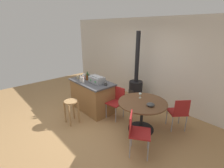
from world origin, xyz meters
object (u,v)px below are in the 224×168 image
at_px(folding_chair_far, 137,131).
at_px(bottle_2, 87,78).
at_px(wood_stove, 136,87).
at_px(folding_chair_left, 179,112).
at_px(cup_1, 84,75).
at_px(wine_glass, 140,94).
at_px(bottle_0, 83,80).
at_px(cup_0, 83,78).
at_px(dining_table, 142,108).
at_px(cup_4, 92,77).
at_px(cup_3, 78,77).
at_px(kitchen_island, 92,95).
at_px(cup_2, 105,84).
at_px(bottle_3, 81,79).
at_px(wooden_stool, 71,107).
at_px(toolbox, 97,80).
at_px(folding_chair_near, 117,100).
at_px(bottle_1, 87,76).

height_order(folding_chair_far, bottle_2, bottle_2).
bearing_deg(wood_stove, folding_chair_far, -49.32).
height_order(folding_chair_left, cup_1, cup_1).
bearing_deg(wine_glass, bottle_0, -156.04).
distance_m(cup_0, wine_glass, 1.84).
xyz_separation_m(dining_table, cup_4, (-1.91, -0.10, 0.37)).
bearing_deg(bottle_0, folding_chair_left, 27.41).
relative_size(bottle_2, cup_3, 1.69).
relative_size(dining_table, cup_3, 10.58).
bearing_deg(kitchen_island, cup_1, 170.34).
height_order(bottle_0, cup_2, bottle_0).
distance_m(bottle_3, cup_4, 0.45).
xyz_separation_m(wooden_stool, wood_stove, (0.32, 2.18, 0.09)).
relative_size(dining_table, bottle_0, 4.96).
relative_size(dining_table, cup_1, 10.32).
distance_m(cup_2, wine_glass, 1.00).
bearing_deg(wood_stove, toolbox, -104.90).
distance_m(dining_table, toolbox, 1.53).
relative_size(folding_chair_far, wood_stove, 0.38).
xyz_separation_m(kitchen_island, folding_chair_left, (2.26, 0.93, 0.04)).
bearing_deg(bottle_0, folding_chair_near, 30.08).
relative_size(folding_chair_left, cup_3, 7.80).
relative_size(dining_table, bottle_3, 5.60).
xyz_separation_m(dining_table, bottle_0, (-1.71, -0.54, 0.42)).
height_order(cup_0, cup_2, cup_0).
relative_size(kitchen_island, bottle_0, 6.03).
height_order(wooden_stool, dining_table, dining_table).
relative_size(folding_chair_near, cup_1, 7.69).
bearing_deg(cup_3, folding_chair_far, -6.13).
bearing_deg(bottle_2, cup_4, 105.58).
relative_size(bottle_3, cup_1, 1.84).
distance_m(bottle_2, cup_0, 0.13).
distance_m(bottle_0, cup_2, 0.68).
bearing_deg(folding_chair_left, folding_chair_near, -154.25).
xyz_separation_m(folding_chair_far, bottle_3, (-2.25, 0.18, 0.46)).
bearing_deg(wine_glass, kitchen_island, -164.32).
distance_m(folding_chair_far, toolbox, 2.00).
bearing_deg(dining_table, bottle_2, -170.46).
height_order(kitchen_island, folding_chair_near, kitchen_island).
bearing_deg(cup_1, folding_chair_left, 16.58).
bearing_deg(folding_chair_near, wood_stove, 103.03).
xyz_separation_m(folding_chair_near, wine_glass, (0.66, 0.18, 0.35)).
bearing_deg(dining_table, wood_stove, 135.94).
height_order(kitchen_island, cup_0, cup_0).
xyz_separation_m(cup_1, cup_3, (0.07, -0.26, 0.00)).
relative_size(folding_chair_near, bottle_1, 3.97).
xyz_separation_m(wooden_stool, cup_3, (-0.73, 0.67, 0.49)).
bearing_deg(folding_chair_left, cup_4, -163.30).
distance_m(dining_table, folding_chair_far, 0.84).
height_order(toolbox, cup_4, toolbox).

